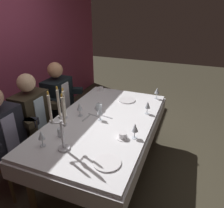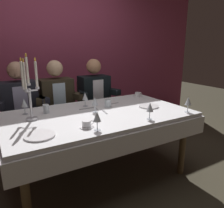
# 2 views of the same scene
# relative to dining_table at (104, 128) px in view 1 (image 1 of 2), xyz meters

# --- Properties ---
(ground_plane) EXTENTS (12.00, 12.00, 0.00)m
(ground_plane) POSITION_rel_dining_table_xyz_m (0.00, 0.00, -0.62)
(ground_plane) COLOR #3C3729
(dining_table) EXTENTS (1.94, 1.14, 0.74)m
(dining_table) POSITION_rel_dining_table_xyz_m (0.00, 0.00, 0.00)
(dining_table) COLOR white
(dining_table) RESTS_ON ground_plane
(candelabra) EXTENTS (0.15, 0.17, 0.62)m
(candelabra) POSITION_rel_dining_table_xyz_m (-0.64, 0.11, 0.40)
(candelabra) COLOR silver
(candelabra) RESTS_ON dining_table
(dinner_plate_0) EXTENTS (0.23, 0.23, 0.01)m
(dinner_plate_0) POSITION_rel_dining_table_xyz_m (0.61, -0.09, 0.13)
(dinner_plate_0) COLOR white
(dinner_plate_0) RESTS_ON dining_table
(dinner_plate_1) EXTENTS (0.24, 0.24, 0.01)m
(dinner_plate_1) POSITION_rel_dining_table_xyz_m (-0.67, -0.33, 0.13)
(dinner_plate_1) COLOR white
(dinner_plate_1) RESTS_ON dining_table
(wine_glass_0) EXTENTS (0.07, 0.07, 0.16)m
(wine_glass_0) POSITION_rel_dining_table_xyz_m (-0.02, 0.03, 0.23)
(wine_glass_0) COLOR silver
(wine_glass_0) RESTS_ON dining_table
(wine_glass_1) EXTENTS (0.07, 0.07, 0.16)m
(wine_glass_1) POSITION_rel_dining_table_xyz_m (-0.23, -0.44, 0.23)
(wine_glass_1) COLOR silver
(wine_glass_1) RESTS_ON dining_table
(wine_glass_2) EXTENTS (0.07, 0.07, 0.16)m
(wine_glass_2) POSITION_rel_dining_table_xyz_m (0.83, -0.46, 0.24)
(wine_glass_2) COLOR silver
(wine_glass_2) RESTS_ON dining_table
(wine_glass_3) EXTENTS (0.07, 0.07, 0.16)m
(wine_glass_3) POSITION_rel_dining_table_xyz_m (-0.01, 0.30, 0.24)
(wine_glass_3) COLOR silver
(wine_glass_3) RESTS_ON dining_table
(wine_glass_4) EXTENTS (0.07, 0.07, 0.16)m
(wine_glass_4) POSITION_rel_dining_table_xyz_m (0.33, -0.44, 0.24)
(wine_glass_4) COLOR silver
(wine_glass_4) RESTS_ON dining_table
(wine_glass_5) EXTENTS (0.07, 0.07, 0.16)m
(wine_glass_5) POSITION_rel_dining_table_xyz_m (-0.67, 0.33, 0.24)
(wine_glass_5) COLOR silver
(wine_glass_5) RESTS_ON dining_table
(water_tumbler_0) EXTENTS (0.08, 0.08, 0.08)m
(water_tumbler_0) POSITION_rel_dining_table_xyz_m (0.20, 0.15, 0.16)
(water_tumbler_0) COLOR silver
(water_tumbler_0) RESTS_ON dining_table
(water_tumbler_1) EXTENTS (0.06, 0.06, 0.09)m
(water_tumbler_1) POSITION_rel_dining_table_xyz_m (-0.47, 0.26, 0.17)
(water_tumbler_1) COLOR silver
(water_tumbler_1) RESTS_ON dining_table
(coffee_cup_0) EXTENTS (0.13, 0.12, 0.06)m
(coffee_cup_0) POSITION_rel_dining_table_xyz_m (-0.28, -0.33, 0.15)
(coffee_cup_0) COLOR white
(coffee_cup_0) RESTS_ON dining_table
(coffee_cup_1) EXTENTS (0.13, 0.12, 0.06)m
(coffee_cup_1) POSITION_rel_dining_table_xyz_m (0.81, 0.39, 0.15)
(coffee_cup_1) COLOR white
(coffee_cup_1) RESTS_ON dining_table
(fork_0) EXTENTS (0.05, 0.17, 0.01)m
(fork_0) POSITION_rel_dining_table_xyz_m (0.05, 0.15, 0.12)
(fork_0) COLOR #B7B7BC
(fork_0) RESTS_ON dining_table
(spoon_1) EXTENTS (0.05, 0.17, 0.01)m
(spoon_1) POSITION_rel_dining_table_xyz_m (0.07, -0.01, 0.12)
(spoon_1) COLOR #B7B7BC
(spoon_1) RESTS_ON dining_table
(knife_2) EXTENTS (0.19, 0.05, 0.01)m
(knife_2) POSITION_rel_dining_table_xyz_m (0.31, 0.23, 0.12)
(knife_2) COLOR #B7B7BC
(knife_2) RESTS_ON dining_table
(fork_3) EXTENTS (0.17, 0.03, 0.01)m
(fork_3) POSITION_rel_dining_table_xyz_m (-0.04, 0.20, 0.12)
(fork_3) COLOR #B7B7BC
(fork_3) RESTS_ON dining_table
(seated_diner_0) EXTENTS (0.63, 0.48, 1.24)m
(seated_diner_0) POSITION_rel_dining_table_xyz_m (-0.64, 0.89, 0.11)
(seated_diner_0) COLOR brown
(seated_diner_0) RESTS_ON ground_plane
(seated_diner_1) EXTENTS (0.63, 0.48, 1.24)m
(seated_diner_1) POSITION_rel_dining_table_xyz_m (-0.18, 0.89, 0.11)
(seated_diner_1) COLOR brown
(seated_diner_1) RESTS_ON ground_plane
(seated_diner_2) EXTENTS (0.63, 0.48, 1.24)m
(seated_diner_2) POSITION_rel_dining_table_xyz_m (0.38, 0.89, 0.11)
(seated_diner_2) COLOR brown
(seated_diner_2) RESTS_ON ground_plane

